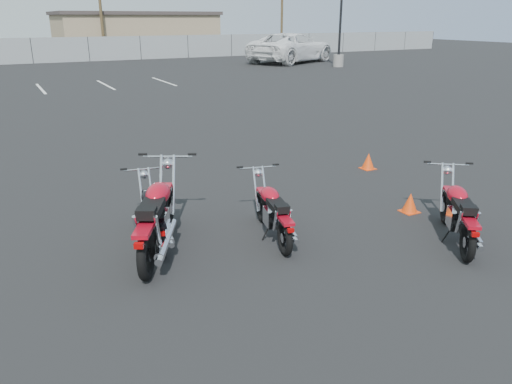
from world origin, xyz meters
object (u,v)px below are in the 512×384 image
motorcycle_front_red (157,217)px  motorcycle_second_black (154,215)px  white_van (292,39)px  motorcycle_third_red (273,212)px  motorcycle_rear_red (458,213)px

motorcycle_front_red → motorcycle_second_black: 0.39m
motorcycle_front_red → white_van: 32.19m
motorcycle_front_red → motorcycle_second_black: bearing=82.4°
motorcycle_second_black → white_van: size_ratio=0.21×
motorcycle_second_black → motorcycle_third_red: 1.77m
motorcycle_third_red → white_van: 31.54m
motorcycle_third_red → motorcycle_second_black: bearing=156.4°
motorcycle_third_red → white_van: size_ratio=0.21×
motorcycle_second_black → motorcycle_rear_red: bearing=-27.9°
motorcycle_second_black → motorcycle_rear_red: motorcycle_rear_red is taller
motorcycle_third_red → motorcycle_rear_red: motorcycle_rear_red is taller
motorcycle_second_black → motorcycle_third_red: motorcycle_second_black is taller
motorcycle_rear_red → motorcycle_third_red: bearing=149.3°
motorcycle_front_red → motorcycle_third_red: motorcycle_front_red is taller
motorcycle_second_black → white_van: 31.86m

